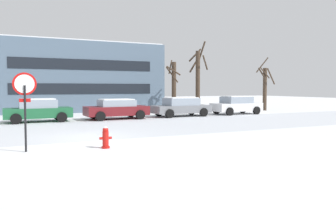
{
  "coord_description": "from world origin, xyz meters",
  "views": [
    {
      "loc": [
        -2.8,
        -14.39,
        2.16
      ],
      "look_at": [
        6.0,
        4.81,
        1.07
      ],
      "focal_mm": 35.39,
      "sensor_mm": 36.0,
      "label": 1
    }
  ],
  "objects": [
    {
      "name": "building_far_left",
      "position": [
        2.59,
        18.89,
        3.17
      ],
      "size": [
        15.05,
        8.6,
        6.35
      ],
      "color": "slate",
      "rests_on": "ground"
    },
    {
      "name": "parked_car_gray",
      "position": [
        8.54,
        7.98,
        0.73
      ],
      "size": [
        4.5,
        2.17,
        1.44
      ],
      "color": "slate",
      "rests_on": "ground"
    },
    {
      "name": "ground_plane",
      "position": [
        0.0,
        0.0,
        0.0
      ],
      "size": [
        120.0,
        120.0,
        0.0
      ],
      "primitive_type": "plane",
      "color": "white"
    },
    {
      "name": "parked_car_maroon",
      "position": [
        3.48,
        7.89,
        0.72
      ],
      "size": [
        4.34,
        2.24,
        1.39
      ],
      "color": "maroon",
      "rests_on": "ground"
    },
    {
      "name": "stop_sign",
      "position": [
        -2.55,
        -2.35,
        1.88
      ],
      "size": [
        0.76,
        0.17,
        2.68
      ],
      "color": "black",
      "rests_on": "ground"
    },
    {
      "name": "fire_hydrant",
      "position": [
        0.07,
        -2.76,
        0.39
      ],
      "size": [
        0.44,
        0.3,
        0.79
      ],
      "color": "red",
      "rests_on": "ground"
    },
    {
      "name": "road_surface",
      "position": [
        0.0,
        3.06,
        0.0
      ],
      "size": [
        80.0,
        8.11,
        0.0
      ],
      "color": "silver",
      "rests_on": "ground"
    },
    {
      "name": "parked_car_green",
      "position": [
        -1.59,
        8.07,
        0.75
      ],
      "size": [
        4.1,
        2.09,
        1.48
      ],
      "color": "#1E6038",
      "rests_on": "ground"
    },
    {
      "name": "tree_far_left",
      "position": [
        18.83,
        10.54,
        2.26
      ],
      "size": [
        1.5,
        1.67,
        5.14
      ],
      "color": "#423326",
      "rests_on": "ground"
    },
    {
      "name": "parked_car_white",
      "position": [
        13.61,
        7.92,
        0.76
      ],
      "size": [
        4.23,
        2.1,
        1.5
      ],
      "color": "white",
      "rests_on": "ground"
    },
    {
      "name": "tree_far_right",
      "position": [
        11.89,
        11.28,
        3.04
      ],
      "size": [
        1.62,
        1.7,
        6.27
      ],
      "color": "#423326",
      "rests_on": "ground"
    },
    {
      "name": "tree_far_mid",
      "position": [
        9.45,
        11.16,
        2.31
      ],
      "size": [
        1.13,
        1.39,
        4.56
      ],
      "color": "#423326",
      "rests_on": "ground"
    }
  ]
}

